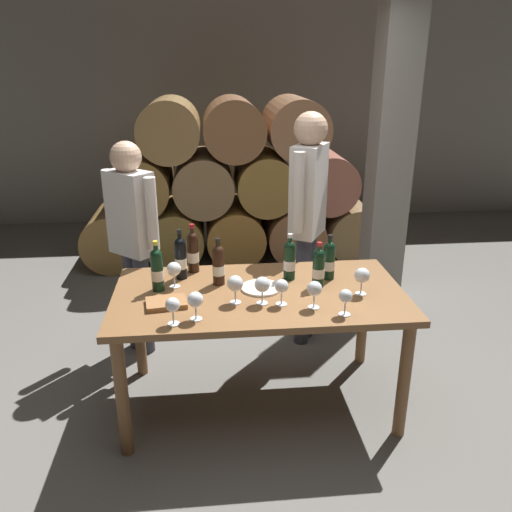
{
  "coord_description": "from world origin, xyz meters",
  "views": [
    {
      "loc": [
        -0.29,
        -2.73,
        2.03
      ],
      "look_at": [
        0.0,
        0.2,
        0.91
      ],
      "focal_mm": 36.19,
      "sensor_mm": 36.0,
      "label": 1
    }
  ],
  "objects_px": {
    "wine_glass_1": "(362,276)",
    "wine_glass_6": "(195,300)",
    "sommelier_presenting": "(308,209)",
    "wine_bottle_5": "(193,251)",
    "wine_bottle_1": "(319,267)",
    "tasting_notebook": "(166,303)",
    "wine_bottle_2": "(218,264)",
    "wine_bottle_4": "(181,258)",
    "wine_glass_2": "(282,287)",
    "wine_glass_5": "(262,285)",
    "wine_glass_7": "(235,284)",
    "dining_table": "(259,306)",
    "wine_bottle_6": "(329,260)",
    "wine_bottle_0": "(157,269)",
    "taster_seated_left": "(132,232)",
    "wine_glass_4": "(314,289)",
    "wine_glass_3": "(174,270)",
    "wine_glass_0": "(346,297)",
    "serving_plate": "(261,288)",
    "wine_bottle_3": "(290,260)",
    "wine_glass_8": "(173,306)"
  },
  "relations": [
    {
      "from": "wine_glass_2",
      "to": "serving_plate",
      "type": "xyz_separation_m",
      "value": [
        -0.09,
        0.22,
        -0.1
      ]
    },
    {
      "from": "wine_glass_0",
      "to": "wine_glass_8",
      "type": "xyz_separation_m",
      "value": [
        -0.9,
        -0.02,
        0.0
      ]
    },
    {
      "from": "wine_bottle_2",
      "to": "wine_bottle_4",
      "type": "distance_m",
      "value": 0.26
    },
    {
      "from": "wine_glass_1",
      "to": "tasting_notebook",
      "type": "relative_size",
      "value": 0.74
    },
    {
      "from": "wine_glass_6",
      "to": "tasting_notebook",
      "type": "distance_m",
      "value": 0.27
    },
    {
      "from": "wine_bottle_1",
      "to": "wine_bottle_2",
      "type": "xyz_separation_m",
      "value": [
        -0.59,
        0.09,
        0.0
      ]
    },
    {
      "from": "wine_bottle_0",
      "to": "wine_bottle_2",
      "type": "xyz_separation_m",
      "value": [
        0.36,
        0.05,
        -0.01
      ]
    },
    {
      "from": "wine_glass_2",
      "to": "sommelier_presenting",
      "type": "height_order",
      "value": "sommelier_presenting"
    },
    {
      "from": "wine_bottle_0",
      "to": "wine_bottle_6",
      "type": "height_order",
      "value": "wine_bottle_0"
    },
    {
      "from": "wine_glass_4",
      "to": "wine_glass_3",
      "type": "bearing_deg",
      "value": 155.28
    },
    {
      "from": "dining_table",
      "to": "wine_bottle_6",
      "type": "bearing_deg",
      "value": 19.48
    },
    {
      "from": "sommelier_presenting",
      "to": "wine_bottle_4",
      "type": "bearing_deg",
      "value": -150.75
    },
    {
      "from": "wine_glass_6",
      "to": "taster_seated_left",
      "type": "distance_m",
      "value": 1.12
    },
    {
      "from": "wine_glass_3",
      "to": "wine_glass_7",
      "type": "bearing_deg",
      "value": -35.83
    },
    {
      "from": "wine_bottle_0",
      "to": "wine_bottle_3",
      "type": "xyz_separation_m",
      "value": [
        0.79,
        0.09,
        -0.0
      ]
    },
    {
      "from": "wine_bottle_0",
      "to": "serving_plate",
      "type": "relative_size",
      "value": 1.27
    },
    {
      "from": "wine_bottle_2",
      "to": "wine_glass_4",
      "type": "relative_size",
      "value": 1.86
    },
    {
      "from": "dining_table",
      "to": "tasting_notebook",
      "type": "bearing_deg",
      "value": -166.96
    },
    {
      "from": "wine_bottle_1",
      "to": "wine_glass_1",
      "type": "xyz_separation_m",
      "value": [
        0.22,
        -0.14,
        -0.01
      ]
    },
    {
      "from": "wine_glass_7",
      "to": "sommelier_presenting",
      "type": "height_order",
      "value": "sommelier_presenting"
    },
    {
      "from": "dining_table",
      "to": "wine_bottle_4",
      "type": "bearing_deg",
      "value": 150.99
    },
    {
      "from": "dining_table",
      "to": "wine_glass_2",
      "type": "relative_size",
      "value": 11.27
    },
    {
      "from": "wine_bottle_4",
      "to": "wine_glass_7",
      "type": "height_order",
      "value": "wine_bottle_4"
    },
    {
      "from": "wine_bottle_5",
      "to": "wine_glass_4",
      "type": "distance_m",
      "value": 0.89
    },
    {
      "from": "wine_bottle_2",
      "to": "tasting_notebook",
      "type": "distance_m",
      "value": 0.41
    },
    {
      "from": "serving_plate",
      "to": "wine_bottle_6",
      "type": "bearing_deg",
      "value": 15.04
    },
    {
      "from": "serving_plate",
      "to": "wine_glass_4",
      "type": "bearing_deg",
      "value": -46.69
    },
    {
      "from": "sommelier_presenting",
      "to": "wine_bottle_5",
      "type": "bearing_deg",
      "value": -154.1
    },
    {
      "from": "wine_glass_8",
      "to": "wine_bottle_5",
      "type": "bearing_deg",
      "value": 82.53
    },
    {
      "from": "wine_bottle_1",
      "to": "wine_glass_4",
      "type": "xyz_separation_m",
      "value": [
        -0.08,
        -0.28,
        -0.01
      ]
    },
    {
      "from": "wine_bottle_5",
      "to": "wine_bottle_1",
      "type": "bearing_deg",
      "value": -22.46
    },
    {
      "from": "wine_glass_2",
      "to": "wine_glass_5",
      "type": "xyz_separation_m",
      "value": [
        -0.1,
        0.02,
        0.01
      ]
    },
    {
      "from": "wine_glass_1",
      "to": "wine_glass_6",
      "type": "xyz_separation_m",
      "value": [
        -0.95,
        -0.22,
        -0.0
      ]
    },
    {
      "from": "wine_glass_8",
      "to": "wine_bottle_4",
      "type": "bearing_deg",
      "value": 88.24
    },
    {
      "from": "wine_glass_0",
      "to": "serving_plate",
      "type": "bearing_deg",
      "value": 137.43
    },
    {
      "from": "wine_bottle_1",
      "to": "wine_glass_5",
      "type": "height_order",
      "value": "wine_bottle_1"
    },
    {
      "from": "wine_bottle_3",
      "to": "tasting_notebook",
      "type": "height_order",
      "value": "wine_bottle_3"
    },
    {
      "from": "wine_bottle_5",
      "to": "wine_bottle_4",
      "type": "bearing_deg",
      "value": -126.04
    },
    {
      "from": "wine_glass_7",
      "to": "tasting_notebook",
      "type": "distance_m",
      "value": 0.4
    },
    {
      "from": "sommelier_presenting",
      "to": "wine_glass_3",
      "type": "bearing_deg",
      "value": -145.65
    },
    {
      "from": "wine_bottle_0",
      "to": "taster_seated_left",
      "type": "distance_m",
      "value": 0.67
    },
    {
      "from": "wine_bottle_2",
      "to": "wine_bottle_5",
      "type": "height_order",
      "value": "wine_bottle_5"
    },
    {
      "from": "wine_bottle_4",
      "to": "wine_bottle_5",
      "type": "distance_m",
      "value": 0.13
    },
    {
      "from": "wine_glass_8",
      "to": "wine_glass_0",
      "type": "bearing_deg",
      "value": 1.13
    },
    {
      "from": "wine_bottle_4",
      "to": "wine_bottle_6",
      "type": "distance_m",
      "value": 0.91
    },
    {
      "from": "wine_glass_1",
      "to": "wine_glass_4",
      "type": "xyz_separation_m",
      "value": [
        -0.31,
        -0.15,
        -0.0
      ]
    },
    {
      "from": "wine_glass_6",
      "to": "taster_seated_left",
      "type": "relative_size",
      "value": 0.1
    },
    {
      "from": "wine_bottle_2",
      "to": "wine_bottle_6",
      "type": "bearing_deg",
      "value": 1.38
    },
    {
      "from": "wine_glass_6",
      "to": "tasting_notebook",
      "type": "bearing_deg",
      "value": 132.07
    },
    {
      "from": "dining_table",
      "to": "wine_glass_6",
      "type": "relative_size",
      "value": 10.83
    }
  ]
}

